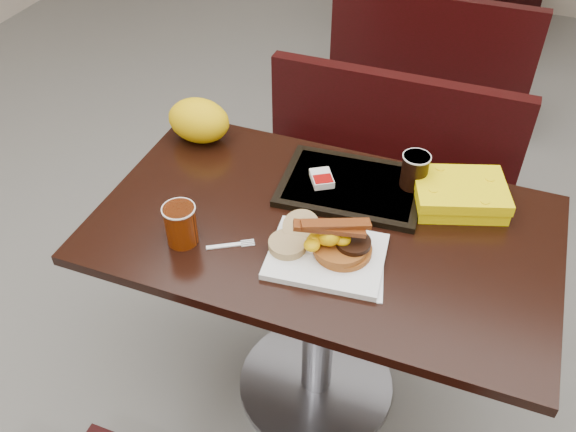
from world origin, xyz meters
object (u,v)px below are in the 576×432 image
at_px(platter, 326,256).
at_px(paper_bag, 199,120).
at_px(knife, 380,276).
at_px(hashbrown_sleeve_left, 322,178).
at_px(pancake_stack, 343,247).
at_px(tray, 352,186).
at_px(bench_near_n, 377,185).
at_px(table_near, 319,316).
at_px(fork, 224,246).
at_px(coffee_cup_near, 181,225).
at_px(bench_far_s, 435,50).
at_px(clamshell, 460,194).
at_px(coffee_cup_far, 415,171).

bearing_deg(platter, paper_bag, 139.89).
height_order(knife, hashbrown_sleeve_left, hashbrown_sleeve_left).
bearing_deg(pancake_stack, tray, 101.33).
bearing_deg(bench_near_n, table_near, -90.00).
distance_m(table_near, fork, 0.46).
bearing_deg(table_near, coffee_cup_near, -150.03).
height_order(bench_far_s, clamshell, clamshell).
xyz_separation_m(pancake_stack, fork, (-0.29, -0.07, -0.03)).
bearing_deg(table_near, pancake_stack, -50.49).
xyz_separation_m(platter, tray, (-0.02, 0.29, 0.00)).
relative_size(table_near, bench_far_s, 1.20).
bearing_deg(fork, coffee_cup_near, 159.05).
bearing_deg(bench_far_s, hashbrown_sleeve_left, -91.90).
xyz_separation_m(table_near, coffee_cup_near, (-0.32, -0.18, 0.43)).
distance_m(bench_near_n, tray, 0.66).
bearing_deg(fork, clamshell, 5.17).
distance_m(fork, hashbrown_sleeve_left, 0.35).
bearing_deg(fork, hashbrown_sleeve_left, 33.42).
bearing_deg(coffee_cup_far, bench_far_s, 96.23).
distance_m(platter, pancake_stack, 0.05).
bearing_deg(clamshell, table_near, -164.32).
height_order(coffee_cup_near, paper_bag, paper_bag).
bearing_deg(fork, paper_bag, 92.94).
relative_size(bench_far_s, fork, 8.16).
distance_m(hashbrown_sleeve_left, clamshell, 0.38).
height_order(table_near, tray, tray).
distance_m(bench_near_n, coffee_cup_far, 0.69).
distance_m(hashbrown_sleeve_left, coffee_cup_far, 0.26).
xyz_separation_m(bench_far_s, pancake_stack, (0.08, -1.99, 0.42)).
bearing_deg(coffee_cup_near, paper_bag, 111.13).
xyz_separation_m(pancake_stack, paper_bag, (-0.56, 0.34, 0.04)).
relative_size(tray, clamshell, 1.61).
bearing_deg(tray, coffee_cup_near, -138.20).
bearing_deg(fork, coffee_cup_far, 13.97).
distance_m(table_near, coffee_cup_far, 0.53).
xyz_separation_m(coffee_cup_near, paper_bag, (-0.16, 0.43, 0.01)).
relative_size(table_near, tray, 3.07).
xyz_separation_m(coffee_cup_near, clamshell, (0.63, 0.40, -0.02)).
distance_m(knife, tray, 0.34).
bearing_deg(bench_near_n, pancake_stack, -84.46).
height_order(pancake_stack, knife, pancake_stack).
xyz_separation_m(bench_near_n, knife, (0.18, -0.83, 0.39)).
bearing_deg(platter, bench_near_n, 87.14).
relative_size(bench_near_n, bench_far_s, 1.00).
bearing_deg(tray, paper_bag, 167.73).
bearing_deg(hashbrown_sleeve_left, pancake_stack, -92.41).
distance_m(pancake_stack, knife, 0.12).
relative_size(platter, coffee_cup_near, 2.56).
relative_size(table_near, pancake_stack, 8.28).
distance_m(bench_near_n, knife, 0.93).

